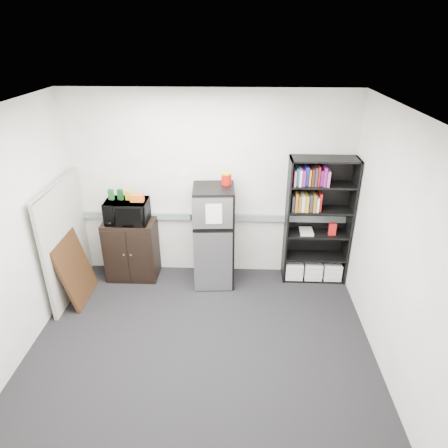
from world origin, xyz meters
name	(u,v)px	position (x,y,z in m)	size (l,w,h in m)	color
floor	(201,349)	(0.00, 0.00, 0.00)	(4.00, 4.00, 0.00)	black
wall_back	(210,187)	(0.00, 1.75, 1.35)	(4.00, 0.02, 2.70)	silver
wall_right	(396,252)	(2.00, 0.00, 1.35)	(0.02, 3.50, 2.70)	silver
wall_left	(6,244)	(-2.00, 0.00, 1.35)	(0.02, 3.50, 2.70)	silver
ceiling	(193,113)	(0.00, 0.00, 2.70)	(4.00, 3.50, 0.02)	white
electrical_raceway	(210,217)	(0.00, 1.72, 0.90)	(3.92, 0.05, 0.10)	gray
wall_note	(184,173)	(-0.35, 1.74, 1.55)	(0.14, 0.00, 0.10)	white
bookshelf	(318,223)	(1.53, 1.57, 0.91)	(0.90, 0.34, 1.85)	black
cubicle_partition	(65,241)	(-1.90, 1.08, 0.81)	(0.06, 1.30, 1.62)	#ACA699
cabinet	(132,249)	(-1.14, 1.50, 0.46)	(0.73, 0.49, 0.91)	black
microwave	(127,211)	(-1.14, 1.48, 1.07)	(0.58, 0.39, 0.32)	black
snack_box_a	(111,194)	(-1.35, 1.52, 1.31)	(0.07, 0.05, 0.15)	#175122
snack_box_b	(120,195)	(-1.22, 1.52, 1.31)	(0.07, 0.05, 0.15)	#0C3813
snack_box_c	(128,195)	(-1.11, 1.52, 1.30)	(0.07, 0.05, 0.14)	gold
snack_bag	(137,198)	(-0.98, 1.47, 1.28)	(0.18, 0.10, 0.10)	#D45A15
refrigerator	(214,237)	(0.08, 1.42, 0.73)	(0.58, 0.61, 1.47)	black
coffee_can	(226,178)	(0.24, 1.55, 1.56)	(0.14, 0.14, 0.19)	#AA1007
framed_poster	(75,269)	(-1.77, 0.93, 0.47)	(0.26, 0.72, 0.91)	black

